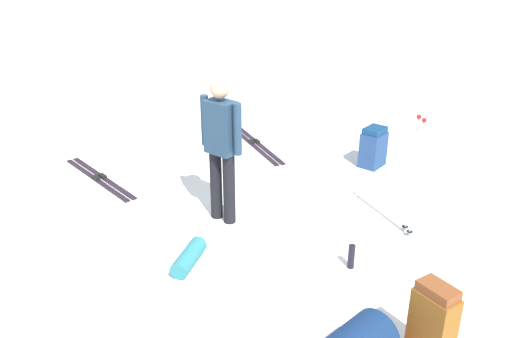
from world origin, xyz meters
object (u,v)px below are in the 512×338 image
object	(u,v)px
skier_standing	(221,144)
sleeping_mat_rolled	(189,257)
ski_pair_far	(254,143)
ski_pair_near	(99,178)
backpack_large_dark	(432,325)
ski_poles_planted_near	(415,172)
backpack_bright	(373,147)
thermos_bottle	(351,257)

from	to	relation	value
skier_standing	sleeping_mat_rolled	xyz separation A→B (m)	(0.98, -0.22, -0.86)
ski_pair_far	ski_pair_near	bearing A→B (deg)	-53.04
backpack_large_dark	sleeping_mat_rolled	world-z (taller)	backpack_large_dark
ski_poles_planted_near	sleeping_mat_rolled	xyz separation A→B (m)	(0.81, -2.32, -0.68)
ski_pair_far	sleeping_mat_rolled	world-z (taller)	sleeping_mat_rolled
ski_pair_far	backpack_bright	size ratio (longest dim) A/B	3.04
skier_standing	backpack_bright	world-z (taller)	skier_standing
backpack_large_dark	skier_standing	bearing A→B (deg)	-138.08
skier_standing	ski_pair_far	distance (m)	2.64
skier_standing	thermos_bottle	distance (m)	1.87
thermos_bottle	ski_poles_planted_near	bearing A→B (deg)	136.69
ski_pair_far	ski_poles_planted_near	size ratio (longest dim) A/B	1.27
backpack_bright	backpack_large_dark	bearing A→B (deg)	0.22
backpack_large_dark	thermos_bottle	xyz separation A→B (m)	(-1.27, -0.51, -0.22)
backpack_bright	sleeping_mat_rolled	size ratio (longest dim) A/B	1.06
skier_standing	ski_pair_near	xyz separation A→B (m)	(-0.96, -1.84, -0.94)
backpack_large_dark	backpack_bright	distance (m)	3.88
ski_pair_near	skier_standing	bearing A→B (deg)	62.36
ski_pair_near	ski_poles_planted_near	size ratio (longest dim) A/B	0.98
skier_standing	sleeping_mat_rolled	size ratio (longest dim) A/B	3.09
ski_pair_near	sleeping_mat_rolled	size ratio (longest dim) A/B	2.48
sleeping_mat_rolled	skier_standing	bearing A→B (deg)	167.24
ski_pair_near	ski_poles_planted_near	xyz separation A→B (m)	(1.13, 3.94, 0.76)
ski_pair_near	ski_poles_planted_near	world-z (taller)	ski_poles_planted_near
backpack_bright	skier_standing	bearing A→B (deg)	-48.05
ski_poles_planted_near	backpack_large_dark	bearing A→B (deg)	-4.92
backpack_large_dark	thermos_bottle	size ratio (longest dim) A/B	2.78
skier_standing	ski_poles_planted_near	xyz separation A→B (m)	(0.16, 2.10, -0.19)
ski_pair_near	thermos_bottle	bearing A→B (deg)	60.43
backpack_large_dark	thermos_bottle	world-z (taller)	backpack_large_dark
ski_pair_near	sleeping_mat_rolled	world-z (taller)	sleeping_mat_rolled
backpack_bright	ski_poles_planted_near	distance (m)	1.96
sleeping_mat_rolled	backpack_large_dark	bearing A→B (deg)	61.33
ski_pair_far	thermos_bottle	bearing A→B (deg)	20.78
skier_standing	sleeping_mat_rolled	world-z (taller)	skier_standing
ski_poles_planted_near	thermos_bottle	xyz separation A→B (m)	(0.72, -0.68, -0.64)
backpack_bright	sleeping_mat_rolled	xyz separation A→B (m)	(2.70, -2.14, -0.19)
ski_pair_near	ski_poles_planted_near	bearing A→B (deg)	74.04
ski_pair_far	ski_poles_planted_near	xyz separation A→B (m)	(2.63, 1.95, 0.76)
ski_pair_far	backpack_large_dark	world-z (taller)	backpack_large_dark
ski_pair_near	backpack_large_dark	world-z (taller)	backpack_large_dark
ski_pair_far	ski_poles_planted_near	world-z (taller)	ski_poles_planted_near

